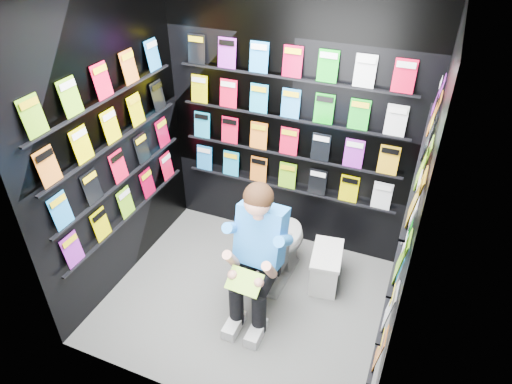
% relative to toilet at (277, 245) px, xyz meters
% --- Properties ---
extents(floor, '(2.40, 2.40, 0.00)m').
position_rel_toilet_xyz_m(floor, '(-0.12, -0.40, -0.37)').
color(floor, '#575755').
rests_on(floor, ground).
extents(wall_back, '(2.40, 0.04, 2.60)m').
position_rel_toilet_xyz_m(wall_back, '(-0.12, 0.60, 0.93)').
color(wall_back, black).
rests_on(wall_back, floor).
extents(wall_front, '(2.40, 0.04, 2.60)m').
position_rel_toilet_xyz_m(wall_front, '(-0.12, -1.40, 0.93)').
color(wall_front, black).
rests_on(wall_front, floor).
extents(wall_left, '(0.04, 2.00, 2.60)m').
position_rel_toilet_xyz_m(wall_left, '(-1.32, -0.40, 0.93)').
color(wall_left, black).
rests_on(wall_left, floor).
extents(wall_right, '(0.04, 2.00, 2.60)m').
position_rel_toilet_xyz_m(wall_right, '(1.08, -0.40, 0.93)').
color(wall_right, black).
rests_on(wall_right, floor).
extents(comics_back, '(2.10, 0.06, 1.37)m').
position_rel_toilet_xyz_m(comics_back, '(-0.12, 0.57, 0.94)').
color(comics_back, orange).
rests_on(comics_back, wall_back).
extents(comics_left, '(0.06, 1.70, 1.37)m').
position_rel_toilet_xyz_m(comics_left, '(-1.29, -0.40, 0.94)').
color(comics_left, orange).
rests_on(comics_left, wall_left).
extents(comics_right, '(0.06, 1.70, 1.37)m').
position_rel_toilet_xyz_m(comics_right, '(1.05, -0.40, 0.94)').
color(comics_right, orange).
rests_on(comics_right, wall_right).
extents(toilet, '(0.45, 0.77, 0.73)m').
position_rel_toilet_xyz_m(toilet, '(0.00, 0.00, 0.00)').
color(toilet, white).
rests_on(toilet, floor).
extents(longbox, '(0.30, 0.46, 0.32)m').
position_rel_toilet_xyz_m(longbox, '(0.45, 0.08, -0.21)').
color(longbox, white).
rests_on(longbox, floor).
extents(longbox_lid, '(0.32, 0.49, 0.03)m').
position_rel_toilet_xyz_m(longbox_lid, '(0.45, 0.08, -0.03)').
color(longbox_lid, white).
rests_on(longbox_lid, longbox).
extents(reader, '(0.55, 0.78, 1.39)m').
position_rel_toilet_xyz_m(reader, '(0.00, -0.38, 0.40)').
color(reader, blue).
rests_on(reader, toilet).
extents(held_comic, '(0.28, 0.17, 0.12)m').
position_rel_toilet_xyz_m(held_comic, '(0.00, -0.73, 0.21)').
color(held_comic, green).
rests_on(held_comic, reader).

